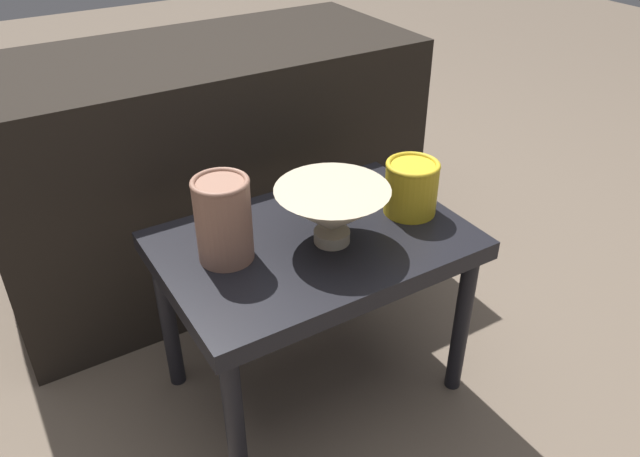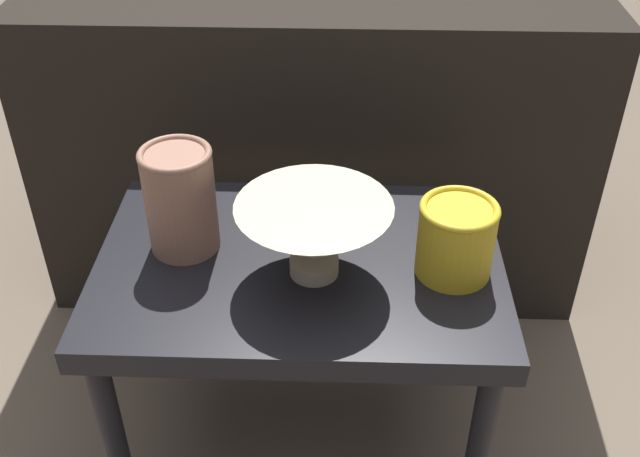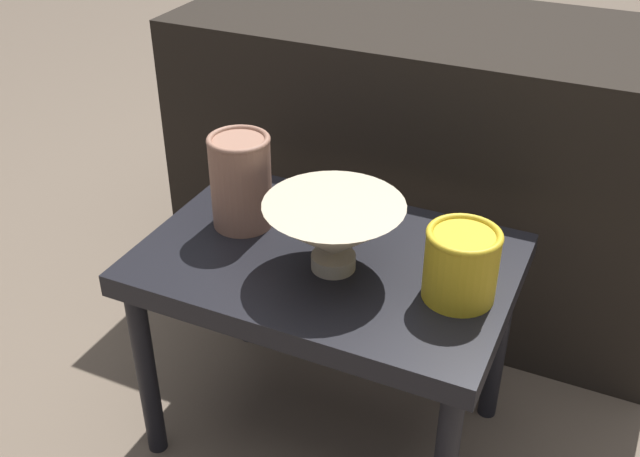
% 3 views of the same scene
% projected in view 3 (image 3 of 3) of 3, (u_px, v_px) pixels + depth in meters
% --- Properties ---
extents(ground_plane, '(8.00, 8.00, 0.00)m').
position_uv_depth(ground_plane, '(327.00, 428.00, 1.48)').
color(ground_plane, '#6B5B4C').
extents(table, '(0.62, 0.42, 0.42)m').
position_uv_depth(table, '(328.00, 280.00, 1.29)').
color(table, black).
rests_on(table, ground_plane).
extents(couch_backdrop, '(1.13, 0.50, 0.65)m').
position_uv_depth(couch_backdrop, '(429.00, 160.00, 1.75)').
color(couch_backdrop, black).
rests_on(couch_backdrop, ground_plane).
extents(bowl, '(0.23, 0.23, 0.12)m').
position_uv_depth(bowl, '(334.00, 231.00, 1.19)').
color(bowl, '#C1B293').
rests_on(bowl, table).
extents(vase_textured_left, '(0.11, 0.11, 0.17)m').
position_uv_depth(vase_textured_left, '(241.00, 180.00, 1.30)').
color(vase_textured_left, '#996B56').
rests_on(vase_textured_left, table).
extents(vase_colorful_right, '(0.11, 0.11, 0.12)m').
position_uv_depth(vase_colorful_right, '(461.00, 263.00, 1.13)').
color(vase_colorful_right, gold).
rests_on(vase_colorful_right, table).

